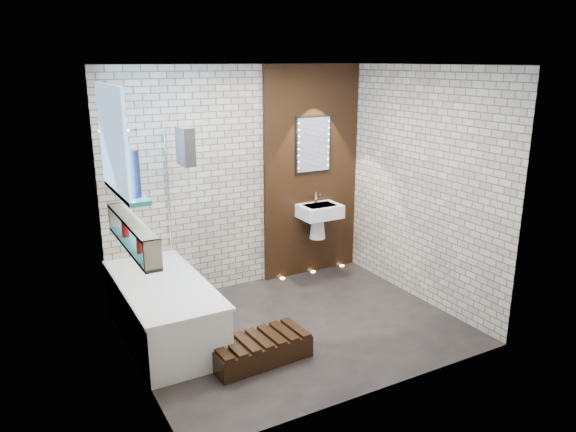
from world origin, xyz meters
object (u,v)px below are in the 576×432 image
bath_screen (179,198)px  led_mirror (313,145)px  washbasin (319,216)px  walnut_step (260,350)px  bathtub (164,310)px

bath_screen → led_mirror: bearing=10.7°
bath_screen → washbasin: (1.82, 0.18, -0.49)m
washbasin → led_mirror: bearing=90.0°
bath_screen → walnut_step: (0.27, -1.29, -1.18)m
bathtub → washbasin: washbasin is taller
washbasin → bathtub: bearing=-164.0°
bathtub → bath_screen: bearing=51.1°
bath_screen → washbasin: bath_screen is taller
bathtub → bath_screen: (0.35, 0.44, 0.99)m
bathtub → led_mirror: led_mirror is taller
bath_screen → walnut_step: bath_screen is taller
bathtub → washbasin: size_ratio=3.00×
washbasin → walnut_step: (-1.55, -1.48, -0.69)m
washbasin → walnut_step: 2.25m
washbasin → led_mirror: led_mirror is taller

